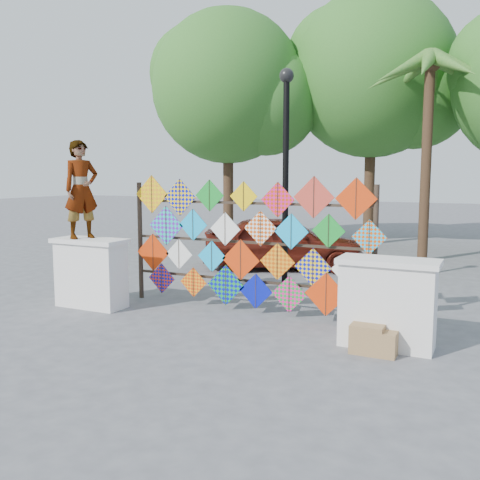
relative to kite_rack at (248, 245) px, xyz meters
The scene contains 12 objects.
ground 1.42m from the kite_rack, 95.89° to the right, with size 80.00×80.00×0.00m, color slate.
parapet_left 2.98m from the kite_rack, 161.47° to the right, with size 1.40×0.65×1.28m.
parapet_right 2.84m from the kite_rack, 19.51° to the right, with size 1.40×0.65×1.28m.
kite_rack is the anchor object (origin of this frame).
tree_west 10.31m from the kite_rack, 118.34° to the left, with size 5.85×5.20×8.01m.
tree_mid 11.26m from the kite_rack, 89.83° to the left, with size 6.30×5.60×8.61m.
palm_tree 8.45m from the kite_rack, 73.71° to the left, with size 3.62×3.62×5.83m.
vendor_woman 3.23m from the kite_rack, 162.42° to the right, with size 0.66×0.43×1.80m, color #99999E.
sedan 4.52m from the kite_rack, 102.89° to the left, with size 1.65×4.11×1.40m, color #5B190F.
lamppost 1.96m from the kite_rack, 79.97° to the left, with size 0.28×0.28×4.46m.
cardboard_box_near 2.93m from the kite_rack, 27.73° to the right, with size 0.45×0.40×0.40m, color olive.
cardboard_box_far 3.13m from the kite_rack, 26.32° to the right, with size 0.40×0.37×0.34m, color olive.
Camera 1 is at (4.02, -7.81, 2.47)m, focal length 40.00 mm.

